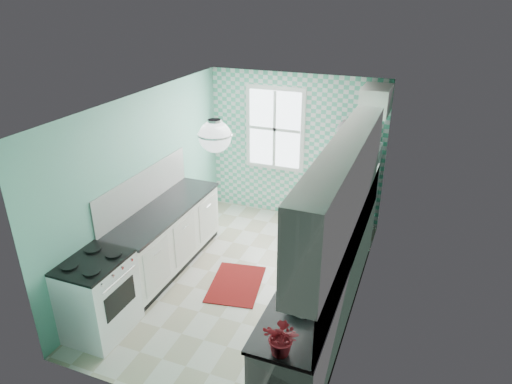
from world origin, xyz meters
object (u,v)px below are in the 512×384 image
at_px(stove, 98,295).
at_px(microwave, 359,136).
at_px(fruit_bowl, 301,309).
at_px(fridge, 354,192).
at_px(potted_plant, 283,337).
at_px(ceiling_light, 215,136).
at_px(sink, 347,214).

height_order(stove, microwave, microwave).
bearing_deg(fruit_bowl, microwave, 91.55).
bearing_deg(fruit_bowl, fridge, 91.56).
distance_m(fridge, potted_plant, 3.90).
bearing_deg(ceiling_light, sink, 50.65).
relative_size(fridge, sink, 2.90).
xyz_separation_m(ceiling_light, stove, (-1.20, -0.76, -1.83)).
xyz_separation_m(stove, sink, (2.40, 2.23, 0.44)).
bearing_deg(ceiling_light, fridge, 66.81).
relative_size(ceiling_light, stove, 0.37).
bearing_deg(fruit_bowl, potted_plant, -90.00).
distance_m(stove, fruit_bowl, 2.45).
bearing_deg(microwave, ceiling_light, 70.68).
bearing_deg(ceiling_light, potted_plant, -47.18).
distance_m(sink, fruit_bowl, 2.20).
bearing_deg(fridge, stove, -125.83).
distance_m(ceiling_light, fruit_bowl, 1.94).
bearing_deg(microwave, fruit_bowl, 95.43).
bearing_deg(ceiling_light, stove, -147.67).
height_order(potted_plant, microwave, microwave).
height_order(sink, fruit_bowl, sink).
relative_size(fruit_bowl, potted_plant, 0.88).
relative_size(sink, fruit_bowl, 1.75).
distance_m(sink, potted_plant, 2.77).
bearing_deg(sink, fruit_bowl, -89.77).
height_order(sink, microwave, microwave).
bearing_deg(fridge, ceiling_light, -114.44).
relative_size(ceiling_light, potted_plant, 1.02).
xyz_separation_m(stove, fruit_bowl, (2.40, 0.03, 0.48)).
relative_size(fridge, microwave, 2.60).
height_order(stove, fruit_bowl, fruit_bowl).
bearing_deg(sink, fridge, 95.18).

